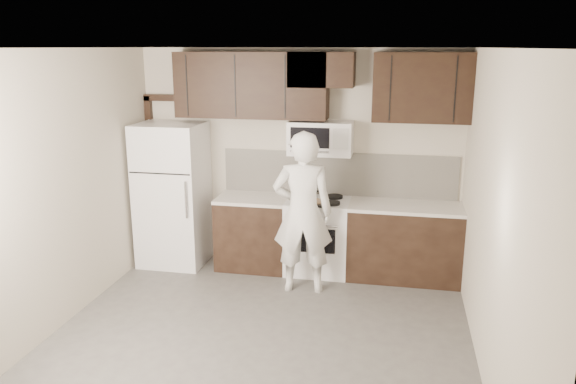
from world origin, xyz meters
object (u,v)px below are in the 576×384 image
(stove, at_px, (318,235))
(microwave, at_px, (321,138))
(refrigerator, at_px, (173,194))
(person, at_px, (303,213))

(stove, distance_m, microwave, 1.20)
(stove, distance_m, refrigerator, 1.90)
(microwave, xyz_separation_m, person, (-0.09, -0.70, -0.73))
(stove, bearing_deg, refrigerator, -178.49)
(microwave, relative_size, person, 0.41)
(stove, height_order, person, person)
(stove, distance_m, person, 0.75)
(microwave, bearing_deg, refrigerator, -174.85)
(microwave, distance_m, person, 1.02)
(microwave, distance_m, refrigerator, 2.00)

